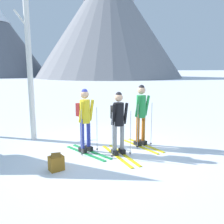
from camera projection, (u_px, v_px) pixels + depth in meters
name	position (u px, v px, depth m)	size (l,w,h in m)	color
ground_plane	(108.00, 151.00, 6.79)	(400.00, 400.00, 0.00)	white
skier_in_yellow	(85.00, 117.00, 6.58)	(1.10, 1.57, 1.78)	green
skier_in_black	(118.00, 120.00, 6.39)	(0.62, 1.81, 1.72)	yellow
skier_in_green	(141.00, 112.00, 7.13)	(0.82, 1.59, 1.85)	yellow
birch_tree_slender	(29.00, 56.00, 7.46)	(0.47, 1.02, 5.30)	silver
backpack_on_snow_front	(56.00, 163.00, 5.51)	(0.38, 0.34, 0.38)	#99661E
mountain_ridge_distant	(67.00, 26.00, 59.65)	(61.17, 44.00, 26.32)	slate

